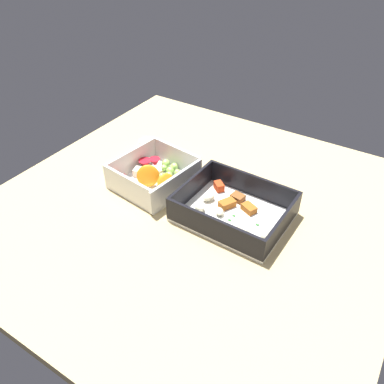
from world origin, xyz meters
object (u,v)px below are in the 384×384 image
at_px(pasta_container, 234,210).
at_px(candy_bar, 229,173).
at_px(paper_cup_liner, 147,144).
at_px(fruit_bowl, 154,175).

relative_size(pasta_container, candy_bar, 3.03).
bearing_deg(candy_bar, paper_cup_liner, -179.40).
relative_size(fruit_bowl, candy_bar, 2.49).
xyz_separation_m(pasta_container, candy_bar, (-0.07, 0.12, -0.01)).
relative_size(pasta_container, paper_cup_liner, 5.37).
bearing_deg(candy_bar, pasta_container, -58.50).
relative_size(pasta_container, fruit_bowl, 1.22).
distance_m(pasta_container, candy_bar, 0.14).
height_order(fruit_bowl, paper_cup_liner, fruit_bowl).
height_order(pasta_container, paper_cup_liner, pasta_container).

